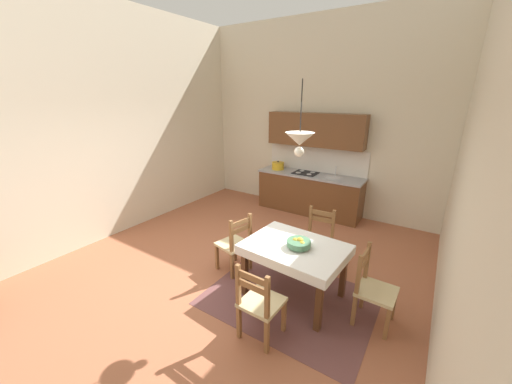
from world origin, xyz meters
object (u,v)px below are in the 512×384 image
dining_chair_window_side (373,289)px  kitchen_cabinetry (311,175)px  dining_table (295,255)px  fruit_bowl (299,243)px  dining_chair_tv_side (235,244)px  pendant_lamp (300,140)px  dining_chair_camera_side (260,303)px  dining_chair_kitchen_side (318,240)px

dining_chair_window_side → kitchen_cabinetry: bearing=125.2°
dining_table → fruit_bowl: 0.21m
dining_chair_tv_side → fruit_bowl: bearing=-4.0°
kitchen_cabinetry → pendant_lamp: (1.05, -2.99, 1.25)m
fruit_bowl → kitchen_cabinetry: bearing=110.2°
kitchen_cabinetry → fruit_bowl: 3.09m
dining_chair_camera_side → fruit_bowl: bearing=85.9°
dining_chair_camera_side → dining_table: bearing=90.0°
dining_table → kitchen_cabinetry: bearing=109.3°
kitchen_cabinetry → dining_table: (1.01, -2.87, -0.24)m
dining_chair_window_side → dining_chair_kitchen_side: bearing=141.8°
dining_chair_tv_side → pendant_lamp: (1.04, -0.16, 1.66)m
dining_chair_tv_side → dining_chair_kitchen_side: (0.99, 0.79, 0.00)m
kitchen_cabinetry → dining_chair_kitchen_side: bearing=-63.9°
kitchen_cabinetry → pendant_lamp: 3.40m
dining_table → fruit_bowl: bearing=-21.5°
dining_chair_tv_side → dining_chair_window_side: size_ratio=1.00×
dining_table → dining_chair_kitchen_side: (-0.01, 0.84, -0.17)m
dining_chair_kitchen_side → dining_chair_window_side: bearing=-38.2°
fruit_bowl → pendant_lamp: 1.30m
kitchen_cabinetry → pendant_lamp: size_ratio=2.90×
dining_chair_tv_side → pendant_lamp: 1.97m
dining_table → dining_chair_tv_side: size_ratio=1.41×
dining_table → dining_chair_tv_side: (-1.00, 0.05, -0.17)m
kitchen_cabinetry → dining_chair_tv_side: 2.85m
fruit_bowl → dining_chair_kitchen_side: bearing=94.4°
fruit_bowl → pendant_lamp: size_ratio=0.37×
pendant_lamp → kitchen_cabinetry: bearing=109.4°
dining_chair_kitchen_side → dining_chair_tv_side: bearing=-141.6°
dining_chair_camera_side → dining_chair_window_side: same height
dining_chair_camera_side → pendant_lamp: pendant_lamp is taller
dining_chair_tv_side → dining_chair_window_side: (1.97, 0.02, 0.00)m
dining_chair_tv_side → fruit_bowl: dining_chair_tv_side is taller
dining_table → dining_chair_camera_side: size_ratio=1.41×
kitchen_cabinetry → dining_chair_window_side: kitchen_cabinetry is taller
dining_chair_tv_side → dining_chair_window_side: 1.97m
dining_chair_tv_side → dining_chair_kitchen_side: size_ratio=1.00×
fruit_bowl → dining_chair_window_side: bearing=5.8°
dining_chair_camera_side → dining_chair_tv_side: (-1.00, 0.89, 0.00)m
kitchen_cabinetry → dining_table: bearing=-70.7°
kitchen_cabinetry → dining_chair_camera_side: kitchen_cabinetry is taller
dining_table → dining_chair_camera_side: bearing=-90.0°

